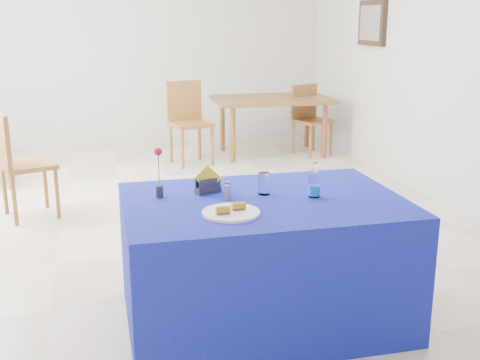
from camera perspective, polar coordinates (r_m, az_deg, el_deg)
The scene contains 17 objects.
floor at distance 5.48m, azimuth -4.91°, elevation -3.71°, with size 7.00×7.00×0.00m, color beige.
room_shell at distance 5.18m, azimuth -5.36°, elevation 14.90°, with size 7.00×7.00×7.00m.
picture_frame at distance 7.46m, azimuth 12.44°, elevation 14.34°, with size 0.06×0.64×0.52m, color black.
picture_art at distance 7.45m, azimuth 12.26°, elevation 14.35°, with size 0.02×0.52×0.40m, color #998C66.
plate at distance 3.19m, azimuth -0.86°, elevation -3.12°, with size 0.31×0.31×0.01m, color white.
drinking_glass at distance 3.53m, azimuth 2.32°, elevation -0.33°, with size 0.07×0.07×0.13m, color white.
salt_shaker at distance 3.43m, azimuth -1.26°, elevation -1.19°, with size 0.03×0.03×0.09m, color slate.
pepper_shaker at distance 3.51m, azimuth -1.17°, elevation -0.83°, with size 0.03×0.03×0.09m, color slate.
blue_table at distance 3.59m, azimuth 2.20°, elevation -7.61°, with size 1.60×1.10×0.76m.
water_bottle at distance 3.50m, azimuth 7.04°, elevation -0.48°, with size 0.07×0.07×0.21m.
napkin_holder at distance 3.57m, azimuth -3.06°, elevation -0.44°, with size 0.17×0.11×0.17m.
rose_vase at distance 3.48m, azimuth -7.69°, elevation 0.57°, with size 0.05×0.05×0.30m.
oak_table at distance 7.91m, azimuth 3.09°, elevation 7.26°, with size 1.53×1.00×0.76m.
chair_bg_left at distance 7.48m, azimuth -4.97°, elevation 6.04°, with size 0.54×0.54×1.01m.
chair_bg_right at distance 8.02m, azimuth 6.53°, elevation 6.20°, with size 0.52×0.52×0.91m.
chair_win_a at distance 5.69m, azimuth -20.38°, elevation 1.98°, with size 0.55×0.55×0.97m.
banana_pieces at distance 3.18m, azimuth -0.87°, elevation -2.66°, with size 0.17×0.10×0.04m.
Camera 1 is at (-0.76, -5.13, 1.77)m, focal length 45.00 mm.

